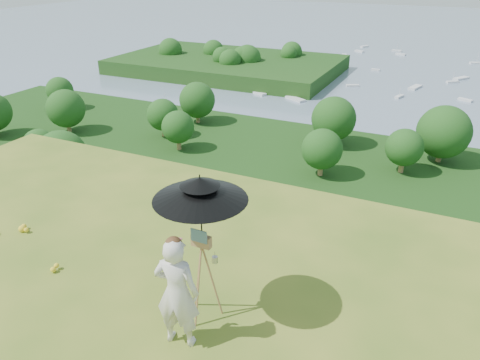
% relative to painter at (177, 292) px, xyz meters
% --- Properties ---
extents(forest_slope, '(140.00, 56.00, 22.00)m').
position_rel_painter_xyz_m(forest_slope, '(-1.65, 33.35, -29.85)').
color(forest_slope, '#113B10').
rests_on(forest_slope, bay_water).
extents(shoreline_tier, '(170.00, 28.00, 8.00)m').
position_rel_painter_xyz_m(shoreline_tier, '(-1.65, 73.35, -36.85)').
color(shoreline_tier, '#73695C').
rests_on(shoreline_tier, bay_water).
extents(bay_water, '(700.00, 700.00, 0.00)m').
position_rel_painter_xyz_m(bay_water, '(-1.65, 238.35, -34.85)').
color(bay_water, slate).
rests_on(bay_water, ground).
extents(peninsula, '(90.00, 60.00, 12.00)m').
position_rel_painter_xyz_m(peninsula, '(-76.65, 153.35, -29.85)').
color(peninsula, '#113B10').
rests_on(peninsula, bay_water).
extents(slope_trees, '(110.00, 50.00, 6.00)m').
position_rel_painter_xyz_m(slope_trees, '(-1.65, 33.35, -15.85)').
color(slope_trees, '#204F17').
rests_on(slope_trees, forest_slope).
extents(harbor_town, '(110.00, 22.00, 5.00)m').
position_rel_painter_xyz_m(harbor_town, '(-1.65, 73.35, -30.35)').
color(harbor_town, silver).
rests_on(harbor_town, shoreline_tier).
extents(moored_boats, '(140.00, 140.00, 0.70)m').
position_rel_painter_xyz_m(moored_boats, '(-14.15, 159.35, -34.50)').
color(moored_boats, silver).
rests_on(moored_boats, bay_water).
extents(painter, '(0.68, 0.51, 1.69)m').
position_rel_painter_xyz_m(painter, '(0.00, 0.00, 0.00)').
color(painter, silver).
rests_on(painter, ground).
extents(field_easel, '(0.58, 0.58, 1.52)m').
position_rel_painter_xyz_m(field_easel, '(0.05, 0.61, -0.09)').
color(field_easel, '#AC8448').
rests_on(field_easel, ground).
extents(sun_umbrella, '(1.54, 1.54, 1.06)m').
position_rel_painter_xyz_m(sun_umbrella, '(0.04, 0.64, 0.94)').
color(sun_umbrella, black).
rests_on(sun_umbrella, field_easel).
extents(painter_cap, '(0.24, 0.28, 0.10)m').
position_rel_painter_xyz_m(painter_cap, '(0.00, 0.00, 0.80)').
color(painter_cap, '#BC676C').
rests_on(painter_cap, painter).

